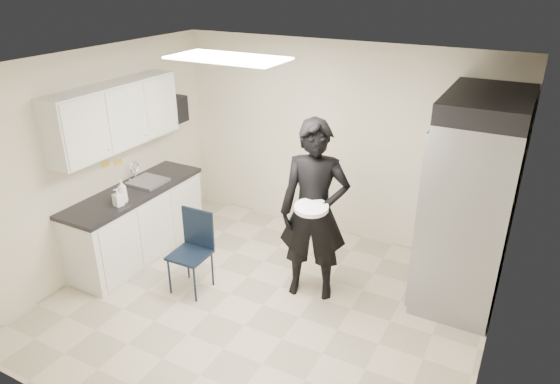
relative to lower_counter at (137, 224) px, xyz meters
The scene contains 21 objects.
floor 2.01m from the lower_counter, ahead, with size 4.50×4.50×0.00m, color #B6A88F.
ceiling 2.92m from the lower_counter, ahead, with size 4.50×4.50×0.00m, color silver.
back_wall 2.79m from the lower_counter, 42.71° to the left, with size 4.50×4.50×0.00m, color beige.
left_wall 0.94m from the lower_counter, 146.31° to the right, with size 4.00×4.00×0.00m, color beige.
right_wall 4.29m from the lower_counter, ahead, with size 4.00×4.00×0.00m, color beige.
ceiling_panel 2.54m from the lower_counter, ahead, with size 1.20×0.60×0.02m, color white.
lower_counter is the anchor object (origin of this frame).
countertop 0.46m from the lower_counter, 90.00° to the left, with size 0.64×1.95×0.05m, color black.
sink 0.51m from the lower_counter, 85.43° to the left, with size 0.42×0.40×0.14m, color gray.
faucet 0.67m from the lower_counter, 125.75° to the left, with size 0.02×0.02×0.24m, color silver.
upper_cabinets 1.40m from the lower_counter, behind, with size 0.35×1.80×0.75m, color silver.
towel_dispenser 1.67m from the lower_counter, 99.38° to the left, with size 0.22×0.30×0.35m, color black.
notice_sticker_left 0.85m from the lower_counter, 161.21° to the right, with size 0.00×0.12×0.07m, color yellow.
notice_sticker_right 0.81m from the lower_counter, 161.21° to the left, with size 0.00×0.12×0.07m, color yellow.
commercial_fridge 3.98m from the lower_counter, 15.88° to the left, with size 0.80×1.35×2.10m, color gray.
fridge_compressor 4.31m from the lower_counter, 15.88° to the left, with size 0.80×1.35×0.20m, color black.
folding_chair 1.12m from the lower_counter, 16.76° to the right, with size 0.41×0.41×0.92m, color black.
man_tuxedo 2.40m from the lower_counter, ahead, with size 0.75×0.50×2.03m, color black.
bucket_lid 2.50m from the lower_counter, ahead, with size 0.35×0.35×0.04m, color white.
soap_bottle_a 0.72m from the lower_counter, 63.16° to the right, with size 0.11×0.11×0.28m, color white.
soap_bottle_b 0.74m from the lower_counter, 66.65° to the right, with size 0.10×0.10×0.21m, color #B7B5C2.
Camera 1 is at (2.28, -3.88, 3.42)m, focal length 32.00 mm.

